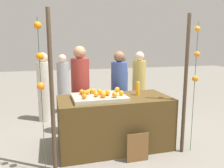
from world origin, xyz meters
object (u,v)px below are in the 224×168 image
Objects in this scene: juice_bottle at (138,89)px; vendor_right at (119,94)px; orange_0 at (82,92)px; orange_1 at (117,89)px; vendor_left at (81,94)px; stall_counter at (114,122)px; chalkboard_sign at (138,148)px.

vendor_right is (-0.12, 0.67, -0.23)m from juice_bottle.
orange_1 is at bearing 2.32° from orange_0.
orange_0 is at bearing -143.61° from vendor_right.
orange_1 is at bearing 166.70° from juice_bottle.
vendor_left reaches higher than vendor_right.
vendor_left is at bearing 124.25° from stall_counter.
vendor_right reaches higher than chalkboard_sign.
juice_bottle is at bearing -3.43° from orange_0.
chalkboard_sign is 1.53m from vendor_left.
orange_1 is 0.05× the size of vendor_right.
stall_counter is 0.90m from vendor_left.
chalkboard_sign is (0.71, -0.69, -0.75)m from orange_0.
juice_bottle is 0.15× the size of vendor_right.
stall_counter is 22.12× the size of orange_0.
juice_bottle is at bearing -79.58° from vendor_right.
juice_bottle is 1.02m from chalkboard_sign.
orange_1 is (0.61, 0.02, 0.00)m from orange_0.
juice_bottle is (0.35, -0.08, 0.01)m from orange_1.
juice_bottle is at bearing 68.76° from chalkboard_sign.
orange_0 is 0.60m from vendor_left.
vendor_right reaches higher than orange_0.
chalkboard_sign is at bearing -95.34° from vendor_right.
juice_bottle is 0.72m from vendor_right.
vendor_left is (0.06, 0.57, -0.17)m from orange_0.
orange_1 is at bearing -110.80° from vendor_right.
orange_0 is 1.06m from vendor_right.
vendor_left is (-0.47, 0.68, 0.36)m from stall_counter.
stall_counter is at bearing -113.14° from vendor_right.
chalkboard_sign is at bearing -111.24° from juice_bottle.
juice_bottle is (0.96, -0.06, 0.01)m from orange_0.
juice_bottle is at bearing 7.05° from stall_counter.
orange_0 is 0.35× the size of juice_bottle.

